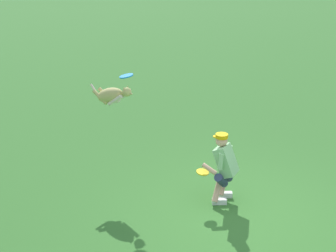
# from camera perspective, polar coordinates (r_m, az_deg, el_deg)

# --- Properties ---
(ground_plane) EXTENTS (60.00, 60.00, 0.00)m
(ground_plane) POSITION_cam_1_polar(r_m,az_deg,el_deg) (8.82, 8.09, -10.19)
(ground_plane) COLOR #33692A
(person) EXTENTS (0.71, 0.63, 1.29)m
(person) POSITION_cam_1_polar(r_m,az_deg,el_deg) (8.95, 6.38, -4.54)
(person) COLOR silver
(person) RESTS_ON ground_plane
(dog) EXTENTS (0.88, 0.61, 0.46)m
(dog) POSITION_cam_1_polar(r_m,az_deg,el_deg) (9.50, -6.39, 3.48)
(dog) COLOR tan
(frisbee_flying) EXTENTS (0.37, 0.37, 0.10)m
(frisbee_flying) POSITION_cam_1_polar(r_m,az_deg,el_deg) (9.22, -4.77, 5.70)
(frisbee_flying) COLOR #1E8CD9
(frisbee_held) EXTENTS (0.29, 0.29, 0.06)m
(frisbee_held) POSITION_cam_1_polar(r_m,az_deg,el_deg) (8.89, 3.96, -5.26)
(frisbee_held) COLOR yellow
(frisbee_held) RESTS_ON person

